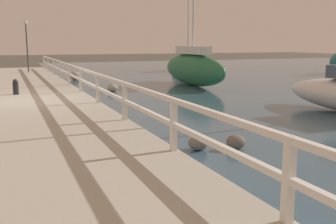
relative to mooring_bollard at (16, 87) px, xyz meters
The scene contains 11 objects.
ground_plane 1.71m from the mooring_bollard, 78.38° to the right, with size 120.00×120.00×0.00m, color #4C473D.
dock_walkway 1.68m from the mooring_bollard, 78.38° to the right, with size 4.11×36.00×0.28m.
railing 2.80m from the mooring_bollard, 34.86° to the right, with size 0.10×32.50×0.91m.
boulder_downstream 8.78m from the mooring_bollard, 69.06° to the right, with size 0.40×0.36×0.30m.
boulder_near_dock 4.27m from the mooring_bollard, 22.23° to the left, with size 0.47×0.42×0.35m.
boulder_far_strip 8.67m from the mooring_bollard, 67.06° to the left, with size 0.63×0.57×0.47m.
boulder_water_edge 9.26m from the mooring_bollard, 65.29° to the right, with size 0.39×0.35×0.29m.
mooring_bollard is the anchor object (origin of this frame).
dock_lamp 11.38m from the mooring_bollard, 84.77° to the left, with size 0.22×0.22×3.15m.
sailboat_black 17.19m from the mooring_bollard, 43.86° to the left, with size 2.06×4.18×7.55m.
sailboat_green 8.69m from the mooring_bollard, 17.60° to the left, with size 1.05×6.00×7.56m.
Camera 1 is at (-0.61, -13.34, 2.09)m, focal length 42.00 mm.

